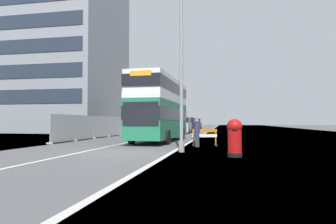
{
  "coord_description": "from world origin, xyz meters",
  "views": [
    {
      "loc": [
        5.15,
        -13.73,
        1.52
      ],
      "look_at": [
        1.36,
        5.93,
        2.2
      ],
      "focal_mm": 31.5,
      "sensor_mm": 36.0,
      "label": 1
    }
  ],
  "objects_px": {
    "red_pillar_postbox": "(235,136)",
    "double_decker_bus": "(160,108)",
    "lamppost_foreground": "(181,64)",
    "car_oncoming_near": "(184,126)",
    "roadworks_barrier": "(205,136)",
    "car_receding_mid": "(189,125)",
    "pedestrian_at_kerb": "(197,133)",
    "car_receding_far": "(196,125)"
  },
  "relations": [
    {
      "from": "red_pillar_postbox",
      "to": "car_receding_mid",
      "type": "xyz_separation_m",
      "value": [
        -6.04,
        34.2,
        0.14
      ]
    },
    {
      "from": "double_decker_bus",
      "to": "roadworks_barrier",
      "type": "relative_size",
      "value": 6.43
    },
    {
      "from": "double_decker_bus",
      "to": "pedestrian_at_kerb",
      "type": "bearing_deg",
      "value": -54.45
    },
    {
      "from": "red_pillar_postbox",
      "to": "car_oncoming_near",
      "type": "height_order",
      "value": "car_oncoming_near"
    },
    {
      "from": "roadworks_barrier",
      "to": "pedestrian_at_kerb",
      "type": "height_order",
      "value": "pedestrian_at_kerb"
    },
    {
      "from": "double_decker_bus",
      "to": "car_receding_far",
      "type": "bearing_deg",
      "value": 90.43
    },
    {
      "from": "red_pillar_postbox",
      "to": "double_decker_bus",
      "type": "bearing_deg",
      "value": 119.7
    },
    {
      "from": "double_decker_bus",
      "to": "red_pillar_postbox",
      "type": "height_order",
      "value": "double_decker_bus"
    },
    {
      "from": "red_pillar_postbox",
      "to": "car_receding_far",
      "type": "relative_size",
      "value": 0.43
    },
    {
      "from": "red_pillar_postbox",
      "to": "car_oncoming_near",
      "type": "relative_size",
      "value": 0.41
    },
    {
      "from": "double_decker_bus",
      "to": "car_oncoming_near",
      "type": "bearing_deg",
      "value": 91.44
    },
    {
      "from": "roadworks_barrier",
      "to": "car_receding_far",
      "type": "relative_size",
      "value": 0.42
    },
    {
      "from": "double_decker_bus",
      "to": "car_receding_mid",
      "type": "distance_m",
      "value": 24.77
    },
    {
      "from": "pedestrian_at_kerb",
      "to": "double_decker_bus",
      "type": "bearing_deg",
      "value": 125.55
    },
    {
      "from": "lamppost_foreground",
      "to": "red_pillar_postbox",
      "type": "height_order",
      "value": "lamppost_foreground"
    },
    {
      "from": "lamppost_foreground",
      "to": "car_oncoming_near",
      "type": "distance_m",
      "value": 24.87
    },
    {
      "from": "double_decker_bus",
      "to": "car_oncoming_near",
      "type": "distance_m",
      "value": 16.55
    },
    {
      "from": "lamppost_foreground",
      "to": "car_oncoming_near",
      "type": "bearing_deg",
      "value": 97.59
    },
    {
      "from": "roadworks_barrier",
      "to": "car_receding_mid",
      "type": "relative_size",
      "value": 0.42
    },
    {
      "from": "lamppost_foreground",
      "to": "roadworks_barrier",
      "type": "distance_m",
      "value": 5.73
    },
    {
      "from": "red_pillar_postbox",
      "to": "pedestrian_at_kerb",
      "type": "distance_m",
      "value": 5.27
    },
    {
      "from": "double_decker_bus",
      "to": "red_pillar_postbox",
      "type": "bearing_deg",
      "value": -60.3
    },
    {
      "from": "roadworks_barrier",
      "to": "car_receding_far",
      "type": "height_order",
      "value": "car_receding_far"
    },
    {
      "from": "red_pillar_postbox",
      "to": "pedestrian_at_kerb",
      "type": "height_order",
      "value": "pedestrian_at_kerb"
    },
    {
      "from": "double_decker_bus",
      "to": "roadworks_barrier",
      "type": "distance_m",
      "value": 5.64
    },
    {
      "from": "double_decker_bus",
      "to": "car_receding_far",
      "type": "height_order",
      "value": "double_decker_bus"
    },
    {
      "from": "lamppost_foreground",
      "to": "double_decker_bus",
      "type": "bearing_deg",
      "value": 109.68
    },
    {
      "from": "red_pillar_postbox",
      "to": "roadworks_barrier",
      "type": "xyz_separation_m",
      "value": [
        -1.69,
        5.71,
        -0.25
      ]
    },
    {
      "from": "car_oncoming_near",
      "to": "car_receding_mid",
      "type": "relative_size",
      "value": 1.06
    },
    {
      "from": "lamppost_foreground",
      "to": "red_pillar_postbox",
      "type": "bearing_deg",
      "value": -30.96
    },
    {
      "from": "car_receding_far",
      "to": "car_oncoming_near",
      "type": "bearing_deg",
      "value": -90.65
    },
    {
      "from": "roadworks_barrier",
      "to": "pedestrian_at_kerb",
      "type": "xyz_separation_m",
      "value": [
        -0.4,
        -0.87,
        0.2
      ]
    },
    {
      "from": "roadworks_barrier",
      "to": "double_decker_bus",
      "type": "bearing_deg",
      "value": 134.61
    },
    {
      "from": "car_receding_mid",
      "to": "pedestrian_at_kerb",
      "type": "bearing_deg",
      "value": -82.34
    },
    {
      "from": "lamppost_foreground",
      "to": "car_receding_far",
      "type": "distance_m",
      "value": 40.04
    },
    {
      "from": "pedestrian_at_kerb",
      "to": "roadworks_barrier",
      "type": "bearing_deg",
      "value": 65.19
    },
    {
      "from": "roadworks_barrier",
      "to": "car_receding_mid",
      "type": "bearing_deg",
      "value": 98.69
    },
    {
      "from": "roadworks_barrier",
      "to": "car_oncoming_near",
      "type": "relative_size",
      "value": 0.4
    },
    {
      "from": "roadworks_barrier",
      "to": "pedestrian_at_kerb",
      "type": "bearing_deg",
      "value": -114.81
    },
    {
      "from": "double_decker_bus",
      "to": "lamppost_foreground",
      "type": "relative_size",
      "value": 1.1
    },
    {
      "from": "red_pillar_postbox",
      "to": "lamppost_foreground",
      "type": "bearing_deg",
      "value": 149.04
    },
    {
      "from": "car_oncoming_near",
      "to": "red_pillar_postbox",
      "type": "bearing_deg",
      "value": -77.36
    }
  ]
}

